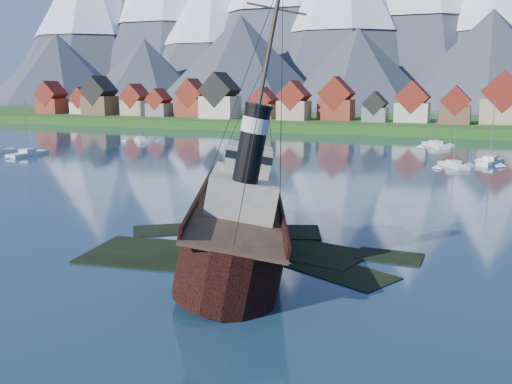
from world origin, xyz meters
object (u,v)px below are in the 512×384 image
at_px(tugboat_wreck, 237,219).
at_px(sailboat_c, 141,141).
at_px(sailboat_e, 435,146).
at_px(sailboat_f, 453,166).
at_px(sailboat_a, 28,154).
at_px(sailboat_d, 490,163).

distance_m(tugboat_wreck, sailboat_c, 109.97).
distance_m(sailboat_e, sailboat_f, 36.75).
distance_m(sailboat_a, sailboat_c, 36.68).
height_order(sailboat_c, sailboat_d, sailboat_d).
distance_m(sailboat_c, sailboat_f, 85.65).
bearing_deg(sailboat_f, tugboat_wreck, -132.95).
xyz_separation_m(sailboat_a, sailboat_f, (89.35, 17.18, -0.04)).
bearing_deg(sailboat_c, sailboat_a, -142.82).
relative_size(sailboat_c, sailboat_f, 1.03).
relative_size(sailboat_c, sailboat_e, 0.85).
distance_m(tugboat_wreck, sailboat_a, 89.33).
distance_m(tugboat_wreck, sailboat_f, 69.15).
distance_m(tugboat_wreck, sailboat_d, 78.08).
bearing_deg(sailboat_e, sailboat_d, -92.49).
bearing_deg(sailboat_a, tugboat_wreck, -35.62).
height_order(sailboat_e, sailboat_f, sailboat_e).
bearing_deg(tugboat_wreck, sailboat_e, 62.94).
xyz_separation_m(tugboat_wreck, sailboat_e, (8.96, 103.49, -3.00)).
bearing_deg(sailboat_a, sailboat_d, 13.00).
bearing_deg(sailboat_e, tugboat_wreck, -121.98).
relative_size(sailboat_a, sailboat_f, 1.18).
bearing_deg(sailboat_f, sailboat_c, 137.16).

